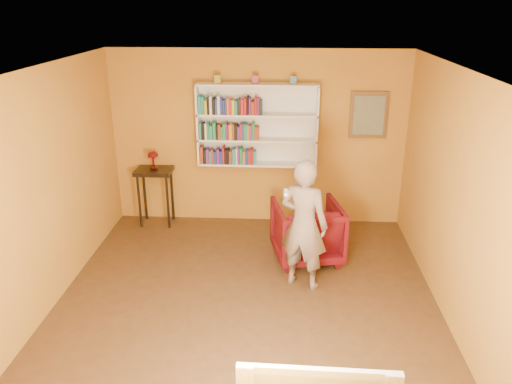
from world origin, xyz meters
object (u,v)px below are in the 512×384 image
bookshelf (257,125)px  person (304,225)px  console_table (155,179)px  ruby_lustre (153,156)px  armchair (307,231)px

bookshelf → person: bookshelf is taller
bookshelf → console_table: bearing=-174.3°
console_table → ruby_lustre: size_ratio=3.20×
bookshelf → person: size_ratio=1.09×
console_table → armchair: size_ratio=1.02×
bookshelf → ruby_lustre: bookshelf is taller
console_table → person: (2.25, -1.71, 0.07)m
console_table → armchair: bearing=-23.6°
ruby_lustre → armchair: ruby_lustre is taller
armchair → person: 0.81m
ruby_lustre → armchair: 2.64m
armchair → person: (-0.08, -0.69, 0.42)m
person → ruby_lustre: bearing=-13.2°
console_table → person: 2.83m
armchair → person: size_ratio=0.54×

